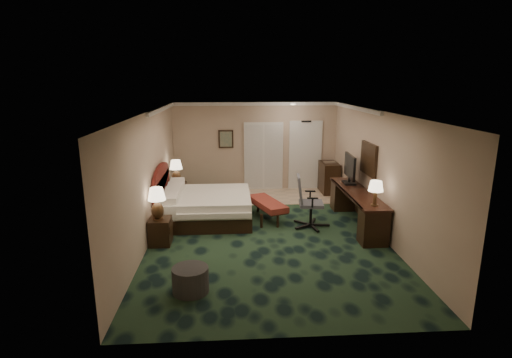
{
  "coord_description": "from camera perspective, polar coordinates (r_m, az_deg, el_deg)",
  "views": [
    {
      "loc": [
        -0.77,
        -8.37,
        3.35
      ],
      "look_at": [
        -0.19,
        0.6,
        1.11
      ],
      "focal_mm": 28.0,
      "sensor_mm": 36.0,
      "label": 1
    }
  ],
  "objects": [
    {
      "name": "desk_chair",
      "position": [
        9.32,
        7.89,
        -3.21
      ],
      "size": [
        0.78,
        0.74,
        1.23
      ],
      "primitive_type": null,
      "rotation": [
        0.0,
        0.0,
        -0.11
      ],
      "color": "#4C4D54",
      "rests_on": "ground"
    },
    {
      "name": "wall_art",
      "position": [
        12.21,
        -4.32,
        5.72
      ],
      "size": [
        0.45,
        0.06,
        0.55
      ],
      "primitive_type": "cube",
      "color": "#476B5E",
      "rests_on": "wall_back"
    },
    {
      "name": "headboard",
      "position": [
        9.88,
        -13.31,
        -1.95
      ],
      "size": [
        0.12,
        2.0,
        1.4
      ],
      "primitive_type": null,
      "color": "#4D1510",
      "rests_on": "ground"
    },
    {
      "name": "desk_lamp",
      "position": [
        8.57,
        16.69,
        -1.96
      ],
      "size": [
        0.31,
        0.31,
        0.54
      ],
      "primitive_type": null,
      "rotation": [
        0.0,
        0.0,
        0.0
      ],
      "color": "#302212",
      "rests_on": "desk"
    },
    {
      "name": "tv",
      "position": [
        10.2,
        13.24,
        1.35
      ],
      "size": [
        0.14,
        0.95,
        0.74
      ],
      "primitive_type": "cube",
      "rotation": [
        0.0,
        0.0,
        -0.06
      ],
      "color": "black",
      "rests_on": "desk"
    },
    {
      "name": "wall_front",
      "position": [
        5.1,
        5.36,
        -9.18
      ],
      "size": [
        5.0,
        0.0,
        2.7
      ],
      "primitive_type": "cube",
      "color": "tan",
      "rests_on": "ground"
    },
    {
      "name": "ceiling",
      "position": [
        8.44,
        1.55,
        9.57
      ],
      "size": [
        5.0,
        7.5,
        0.0
      ],
      "primitive_type": "cube",
      "color": "silver",
      "rests_on": "wall_back"
    },
    {
      "name": "closet_doors",
      "position": [
        12.34,
        1.08,
        3.25
      ],
      "size": [
        1.2,
        0.06,
        2.1
      ],
      "primitive_type": "cube",
      "color": "#B8B8B8",
      "rests_on": "ground"
    },
    {
      "name": "nightstand_near",
      "position": [
        8.63,
        -13.51,
        -7.28
      ],
      "size": [
        0.44,
        0.5,
        0.55
      ],
      "primitive_type": "cube",
      "color": "black",
      "rests_on": "ground"
    },
    {
      "name": "bed_bench",
      "position": [
        9.87,
        1.62,
        -4.42
      ],
      "size": [
        0.93,
        1.47,
        0.47
      ],
      "primitive_type": "cube",
      "rotation": [
        0.0,
        0.0,
        0.35
      ],
      "color": "maroon",
      "rests_on": "ground"
    },
    {
      "name": "wall_mirror",
      "position": [
        9.71,
        15.8,
        2.77
      ],
      "size": [
        0.05,
        0.95,
        0.75
      ],
      "primitive_type": "cube",
      "color": "white",
      "rests_on": "wall_right"
    },
    {
      "name": "wall_right",
      "position": [
        9.21,
        17.18,
        0.82
      ],
      "size": [
        0.0,
        7.5,
        2.7
      ],
      "primitive_type": "cube",
      "color": "tan",
      "rests_on": "ground"
    },
    {
      "name": "crown_molding",
      "position": [
        8.44,
        1.55,
        9.23
      ],
      "size": [
        5.0,
        7.5,
        0.1
      ],
      "primitive_type": null,
      "color": "silver",
      "rests_on": "wall_back"
    },
    {
      "name": "entry_door",
      "position": [
        12.53,
        7.02,
        3.31
      ],
      "size": [
        1.02,
        0.06,
        2.18
      ],
      "primitive_type": "cube",
      "color": "silver",
      "rests_on": "ground"
    },
    {
      "name": "wall_back",
      "position": [
        12.31,
        -0.09,
        4.65
      ],
      "size": [
        5.0,
        0.0,
        2.7
      ],
      "primitive_type": "cube",
      "color": "tan",
      "rests_on": "ground"
    },
    {
      "name": "bed",
      "position": [
        9.83,
        -6.96,
        -3.99
      ],
      "size": [
        2.09,
        1.94,
        0.66
      ],
      "primitive_type": "cube",
      "color": "white",
      "rests_on": "ground"
    },
    {
      "name": "ottoman",
      "position": [
        6.73,
        -9.34,
        -14.02
      ],
      "size": [
        0.65,
        0.65,
        0.42
      ],
      "primitive_type": "cylinder",
      "rotation": [
        0.0,
        0.0,
        -0.1
      ],
      "color": "#2A292A",
      "rests_on": "ground"
    },
    {
      "name": "desk",
      "position": [
        9.72,
        14.15,
        -4.07
      ],
      "size": [
        0.61,
        2.82,
        0.81
      ],
      "primitive_type": "cube",
      "color": "black",
      "rests_on": "ground"
    },
    {
      "name": "minibar",
      "position": [
        12.3,
        10.39,
        0.19
      ],
      "size": [
        0.49,
        0.88,
        0.93
      ],
      "primitive_type": "cube",
      "color": "black",
      "rests_on": "ground"
    },
    {
      "name": "tile_patch",
      "position": [
        11.88,
        4.51,
        -2.4
      ],
      "size": [
        3.2,
        1.7,
        0.01
      ],
      "primitive_type": "cube",
      "color": "beige",
      "rests_on": "ground"
    },
    {
      "name": "lamp_far",
      "position": [
        11.12,
        -11.33,
        1.01
      ],
      "size": [
        0.36,
        0.36,
        0.65
      ],
      "primitive_type": null,
      "rotation": [
        0.0,
        0.0,
        -0.04
      ],
      "color": "#302212",
      "rests_on": "nightstand_far"
    },
    {
      "name": "nightstand_far",
      "position": [
        11.25,
        -11.13,
        -2.06
      ],
      "size": [
        0.46,
        0.53,
        0.58
      ],
      "primitive_type": "cube",
      "color": "black",
      "rests_on": "ground"
    },
    {
      "name": "floor",
      "position": [
        9.05,
        1.44,
        -7.73
      ],
      "size": [
        5.0,
        7.5,
        0.0
      ],
      "primitive_type": "cube",
      "color": "black",
      "rests_on": "ground"
    },
    {
      "name": "lamp_near",
      "position": [
        8.4,
        -13.94,
        -3.47
      ],
      "size": [
        0.39,
        0.39,
        0.68
      ],
      "primitive_type": null,
      "rotation": [
        0.0,
        0.0,
        0.1
      ],
      "color": "#302212",
      "rests_on": "nightstand_near"
    },
    {
      "name": "wall_left",
      "position": [
        8.78,
        -14.98,
        0.34
      ],
      "size": [
        0.0,
        7.5,
        2.7
      ],
      "primitive_type": "cube",
      "color": "tan",
      "rests_on": "ground"
    }
  ]
}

